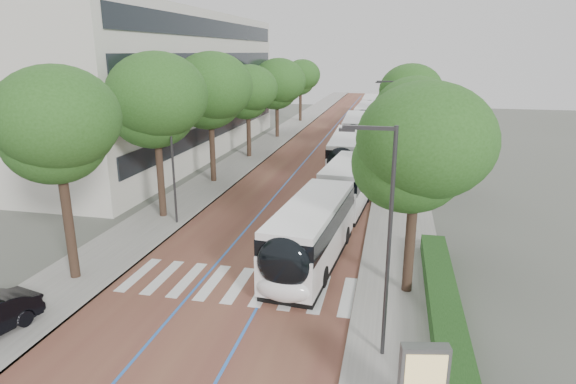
{
  "coord_description": "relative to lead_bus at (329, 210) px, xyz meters",
  "views": [
    {
      "loc": [
        6.73,
        -17.97,
        10.27
      ],
      "look_at": [
        0.89,
        8.38,
        2.4
      ],
      "focal_mm": 30.0,
      "sensor_mm": 36.0,
      "label": 1
    }
  ],
  "objects": [
    {
      "name": "ground",
      "position": [
        -3.39,
        -7.9,
        -1.63
      ],
      "size": [
        160.0,
        160.0,
        0.0
      ],
      "primitive_type": "plane",
      "color": "#51544C",
      "rests_on": "ground"
    },
    {
      "name": "sidewalk_right",
      "position": [
        4.11,
        32.1,
        -1.57
      ],
      "size": [
        4.0,
        140.0,
        0.12
      ],
      "primitive_type": "cube",
      "color": "gray",
      "rests_on": "ground"
    },
    {
      "name": "lane_line_right",
      "position": [
        -1.79,
        32.1,
        -1.6
      ],
      "size": [
        0.12,
        126.0,
        0.01
      ],
      "primitive_type": "cube",
      "color": "blue",
      "rests_on": "road"
    },
    {
      "name": "lead_bus",
      "position": [
        0.0,
        0.0,
        0.0
      ],
      "size": [
        4.07,
        18.54,
        3.2
      ],
      "rotation": [
        0.0,
        0.0,
        -0.09
      ],
      "color": "black",
      "rests_on": "ground"
    },
    {
      "name": "sidewalk_left",
      "position": [
        -10.89,
        32.1,
        -1.57
      ],
      "size": [
        4.0,
        140.0,
        0.12
      ],
      "primitive_type": "cube",
      "color": "gray",
      "rests_on": "ground"
    },
    {
      "name": "bus_queued_1",
      "position": [
        -0.99,
        29.23,
        -0.0
      ],
      "size": [
        2.99,
        12.48,
        3.2
      ],
      "rotation": [
        0.0,
        0.0,
        0.04
      ],
      "color": "white",
      "rests_on": "ground"
    },
    {
      "name": "kerb_left",
      "position": [
        -8.99,
        32.1,
        -1.57
      ],
      "size": [
        0.2,
        140.0,
        0.14
      ],
      "primitive_type": "cube",
      "color": "gray",
      "rests_on": "ground"
    },
    {
      "name": "road",
      "position": [
        -3.39,
        32.1,
        -1.62
      ],
      "size": [
        11.0,
        140.0,
        0.02
      ],
      "primitive_type": "cube",
      "color": "brown",
      "rests_on": "ground"
    },
    {
      "name": "bus_queued_2",
      "position": [
        -0.63,
        42.66,
        -0.0
      ],
      "size": [
        2.66,
        12.42,
        3.2
      ],
      "rotation": [
        0.0,
        0.0,
        -0.01
      ],
      "color": "white",
      "rests_on": "ground"
    },
    {
      "name": "bus_queued_0",
      "position": [
        -0.72,
        16.51,
        -0.0
      ],
      "size": [
        2.87,
        12.46,
        3.2
      ],
      "rotation": [
        0.0,
        0.0,
        0.03
      ],
      "color": "white",
      "rests_on": "ground"
    },
    {
      "name": "hedge",
      "position": [
        5.71,
        -7.9,
        -1.11
      ],
      "size": [
        1.2,
        14.0,
        0.8
      ],
      "primitive_type": "cube",
      "color": "#173A14",
      "rests_on": "sidewalk_right"
    },
    {
      "name": "lane_line_left",
      "position": [
        -4.99,
        32.1,
        -1.6
      ],
      "size": [
        0.12,
        126.0,
        0.01
      ],
      "primitive_type": "cube",
      "color": "blue",
      "rests_on": "road"
    },
    {
      "name": "streetlight_far",
      "position": [
        3.23,
        14.1,
        3.19
      ],
      "size": [
        1.82,
        0.2,
        8.0
      ],
      "color": "#333336",
      "rests_on": "sidewalk_right"
    },
    {
      "name": "kerb_right",
      "position": [
        2.21,
        32.1,
        -1.57
      ],
      "size": [
        0.2,
        140.0,
        0.14
      ],
      "primitive_type": "cube",
      "color": "gray",
      "rests_on": "ground"
    },
    {
      "name": "zebra_crossing",
      "position": [
        -3.19,
        -6.9,
        -1.6
      ],
      "size": [
        10.55,
        3.6,
        0.01
      ],
      "color": "silver",
      "rests_on": "ground"
    },
    {
      "name": "bus_queued_3",
      "position": [
        -0.73,
        55.8,
        -0.0
      ],
      "size": [
        2.77,
        12.44,
        3.2
      ],
      "rotation": [
        0.0,
        0.0,
        0.02
      ],
      "color": "white",
      "rests_on": "ground"
    },
    {
      "name": "streetlight_near",
      "position": [
        3.23,
        -10.9,
        3.19
      ],
      "size": [
        1.82,
        0.2,
        8.0
      ],
      "color": "#333336",
      "rests_on": "sidewalk_right"
    },
    {
      "name": "trees_right",
      "position": [
        4.31,
        12.16,
        4.45
      ],
      "size": [
        5.7,
        47.2,
        8.73
      ],
      "color": "black",
      "rests_on": "ground"
    },
    {
      "name": "office_building",
      "position": [
        -22.87,
        20.1,
        5.37
      ],
      "size": [
        18.11,
        40.0,
        14.0
      ],
      "color": "#BAB7AC",
      "rests_on": "ground"
    },
    {
      "name": "trees_left",
      "position": [
        -10.89,
        17.41,
        5.07
      ],
      "size": [
        6.46,
        60.32,
        9.77
      ],
      "color": "black",
      "rests_on": "ground"
    },
    {
      "name": "lamp_post_left",
      "position": [
        -9.49,
        0.1,
        2.49
      ],
      "size": [
        0.14,
        0.14,
        8.0
      ],
      "primitive_type": "cylinder",
      "color": "#333336",
      "rests_on": "sidewalk_left"
    }
  ]
}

